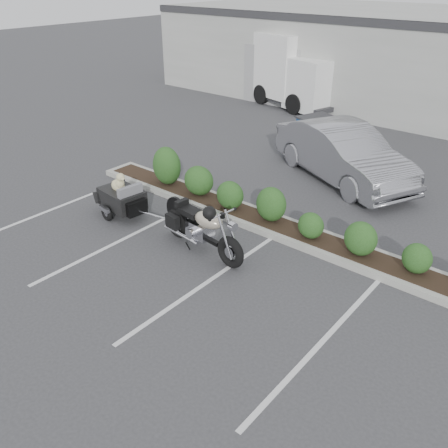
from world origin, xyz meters
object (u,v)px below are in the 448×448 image
Objects in this scene: delivery_truck at (282,69)px; motorcycle at (201,229)px; pet_trailer at (122,197)px; dumpster at (323,136)px; sedan at (343,153)px.

motorcycle is at bearing -48.73° from delivery_truck.
pet_trailer reaches higher than dumpster.
pet_trailer is 13.15m from delivery_truck.
motorcycle is 5.84m from sedan.
dumpster is at bearing 105.05° from motorcycle.
dumpster is (-1.11, 7.48, 0.02)m from motorcycle.
dumpster is at bearing -30.20° from delivery_truck.
motorcycle reaches higher than dumpster.
sedan is 9.63m from delivery_truck.
dumpster is 7.37m from delivery_truck.
delivery_truck reaches higher than pet_trailer.
pet_trailer is at bearing -59.65° from delivery_truck.
pet_trailer is 0.41× the size of sedan.
delivery_truck is at bearing 112.04° from pet_trailer.
pet_trailer is 0.28× the size of delivery_truck.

